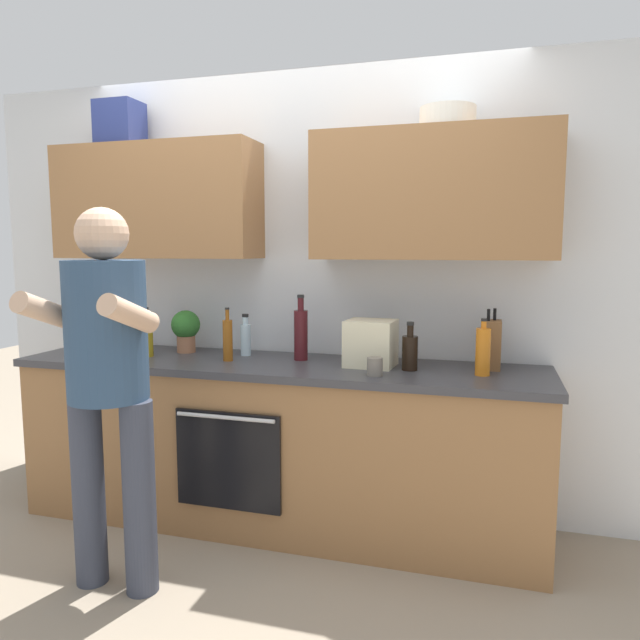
{
  "coord_description": "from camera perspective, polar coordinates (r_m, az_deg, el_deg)",
  "views": [
    {
      "loc": [
        1.09,
        -2.89,
        1.5
      ],
      "look_at": [
        0.28,
        -0.1,
        1.15
      ],
      "focal_mm": 32.83,
      "sensor_mm": 36.0,
      "label": 1
    }
  ],
  "objects": [
    {
      "name": "bottle_juice",
      "position": [
        2.91,
        15.6,
        -2.94
      ],
      "size": [
        0.07,
        0.07,
        0.27
      ],
      "color": "orange",
      "rests_on": "counter"
    },
    {
      "name": "grocery_bag_rice",
      "position": [
        3.03,
        4.97,
        -2.27
      ],
      "size": [
        0.26,
        0.23,
        0.24
      ],
      "primitive_type": "cube",
      "rotation": [
        0.0,
        0.0,
        -0.06
      ],
      "color": "beige",
      "rests_on": "counter"
    },
    {
      "name": "bottle_soy",
      "position": [
        2.95,
        8.75,
        -3.06
      ],
      "size": [
        0.08,
        0.08,
        0.24
      ],
      "color": "black",
      "rests_on": "counter"
    },
    {
      "name": "bottle_oil",
      "position": [
        3.43,
        -16.5,
        -1.67
      ],
      "size": [
        0.07,
        0.07,
        0.28
      ],
      "color": "olive",
      "rests_on": "counter"
    },
    {
      "name": "bottle_wine",
      "position": [
        3.18,
        -1.88,
        -1.3
      ],
      "size": [
        0.07,
        0.07,
        0.36
      ],
      "color": "#471419",
      "rests_on": "counter"
    },
    {
      "name": "mixing_bowl",
      "position": [
        3.71,
        -20.34,
        -2.29
      ],
      "size": [
        0.21,
        0.21,
        0.07
      ],
      "primitive_type": "cylinder",
      "color": "silver",
      "rests_on": "counter"
    },
    {
      "name": "cup_stoneware",
      "position": [
        2.82,
        5.36,
        -4.55
      ],
      "size": [
        0.08,
        0.08,
        0.09
      ],
      "primitive_type": "cylinder",
      "color": "slate",
      "rests_on": "counter"
    },
    {
      "name": "ground_plane",
      "position": [
        3.43,
        -4.21,
        -19.05
      ],
      "size": [
        12.0,
        12.0,
        0.0
      ],
      "primitive_type": "plane",
      "color": "gray"
    },
    {
      "name": "bottle_syrup",
      "position": [
        3.2,
        -8.98,
        -1.87
      ],
      "size": [
        0.05,
        0.05,
        0.29
      ],
      "color": "#8C4C14",
      "rests_on": "counter"
    },
    {
      "name": "back_wall_unit",
      "position": [
        3.34,
        -2.89,
        6.92
      ],
      "size": [
        4.0,
        0.38,
        2.5
      ],
      "color": "silver",
      "rests_on": "ground"
    },
    {
      "name": "knife_block",
      "position": [
        3.07,
        16.29,
        -2.31
      ],
      "size": [
        0.1,
        0.14,
        0.31
      ],
      "color": "brown",
      "rests_on": "counter"
    },
    {
      "name": "bottle_hotsauce",
      "position": [
        3.42,
        -20.64,
        -1.55
      ],
      "size": [
        0.07,
        0.07,
        0.28
      ],
      "color": "red",
      "rests_on": "counter"
    },
    {
      "name": "potted_herb",
      "position": [
        3.51,
        -12.95,
        -0.79
      ],
      "size": [
        0.17,
        0.17,
        0.25
      ],
      "color": "#9E6647",
      "rests_on": "counter"
    },
    {
      "name": "person_standing",
      "position": [
        2.67,
        -20.02,
        -4.55
      ],
      "size": [
        0.49,
        0.45,
        1.68
      ],
      "color": "#383D4C",
      "rests_on": "ground"
    },
    {
      "name": "bottle_water",
      "position": [
        3.35,
        -7.26,
        -1.75
      ],
      "size": [
        0.06,
        0.06,
        0.24
      ],
      "color": "silver",
      "rests_on": "counter"
    },
    {
      "name": "counter",
      "position": [
        3.26,
        -4.3,
        -11.91
      ],
      "size": [
        2.84,
        0.67,
        0.9
      ],
      "color": "olive",
      "rests_on": "ground"
    }
  ]
}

